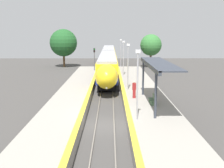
# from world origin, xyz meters

# --- Properties ---
(ground_plane) EXTENTS (120.00, 120.00, 0.00)m
(ground_plane) POSITION_xyz_m (0.00, 0.00, 0.00)
(ground_plane) COLOR #423F3D
(rail_left) EXTENTS (0.08, 90.00, 0.15)m
(rail_left) POSITION_xyz_m (-0.72, 0.00, 0.07)
(rail_left) COLOR slate
(rail_left) RESTS_ON ground_plane
(rail_right) EXTENTS (0.08, 90.00, 0.15)m
(rail_right) POSITION_xyz_m (0.72, 0.00, 0.07)
(rail_right) COLOR slate
(rail_right) RESTS_ON ground_plane
(train) EXTENTS (2.74, 47.78, 3.92)m
(train) POSITION_xyz_m (0.00, 32.22, 2.25)
(train) COLOR black
(train) RESTS_ON ground_plane
(platform_right) EXTENTS (4.42, 64.00, 0.95)m
(platform_right) POSITION_xyz_m (3.89, 0.00, 0.47)
(platform_right) COLOR gray
(platform_right) RESTS_ON ground_plane
(platform_left) EXTENTS (3.74, 64.00, 0.95)m
(platform_left) POSITION_xyz_m (-3.55, 0.00, 0.47)
(platform_left) COLOR gray
(platform_left) RESTS_ON ground_plane
(platform_bench) EXTENTS (0.44, 1.47, 0.89)m
(platform_bench) POSITION_xyz_m (4.22, 3.16, 1.41)
(platform_bench) COLOR #4C6B4C
(platform_bench) RESTS_ON platform_right
(person_waiting) EXTENTS (0.36, 0.23, 1.71)m
(person_waiting) POSITION_xyz_m (2.76, 5.59, 1.83)
(person_waiting) COLOR maroon
(person_waiting) RESTS_ON platform_right
(railway_signal) EXTENTS (0.28, 0.28, 4.71)m
(railway_signal) POSITION_xyz_m (-2.31, 26.48, 2.86)
(railway_signal) COLOR #59595E
(railway_signal) RESTS_ON ground_plane
(lamppost_near) EXTENTS (0.36, 0.20, 5.14)m
(lamppost_near) POSITION_xyz_m (2.39, -1.37, 3.90)
(lamppost_near) COLOR #9E9EA3
(lamppost_near) RESTS_ON platform_right
(lamppost_mid) EXTENTS (0.36, 0.20, 5.14)m
(lamppost_mid) POSITION_xyz_m (2.39, 9.74, 3.90)
(lamppost_mid) COLOR #9E9EA3
(lamppost_mid) RESTS_ON platform_right
(lamppost_far) EXTENTS (0.36, 0.20, 5.14)m
(lamppost_far) POSITION_xyz_m (2.39, 20.85, 3.90)
(lamppost_far) COLOR #9E9EA3
(lamppost_far) RESTS_ON platform_right
(lamppost_farthest) EXTENTS (0.36, 0.20, 5.14)m
(lamppost_farthest) POSITION_xyz_m (2.39, 31.95, 3.90)
(lamppost_farthest) COLOR #9E9EA3
(lamppost_farthest) RESTS_ON platform_right
(station_canopy) EXTENTS (2.02, 11.11, 3.77)m
(station_canopy) POSITION_xyz_m (4.37, 3.03, 4.46)
(station_canopy) COLOR #333842
(station_canopy) RESTS_ON platform_right
(background_tree_left) EXTENTS (5.80, 5.80, 8.08)m
(background_tree_left) POSITION_xyz_m (-9.58, 39.08, 5.17)
(background_tree_left) COLOR brown
(background_tree_left) RESTS_ON ground_plane
(background_tree_right) EXTENTS (4.51, 4.51, 6.99)m
(background_tree_right) POSITION_xyz_m (8.97, 38.25, 4.72)
(background_tree_right) COLOR brown
(background_tree_right) RESTS_ON ground_plane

